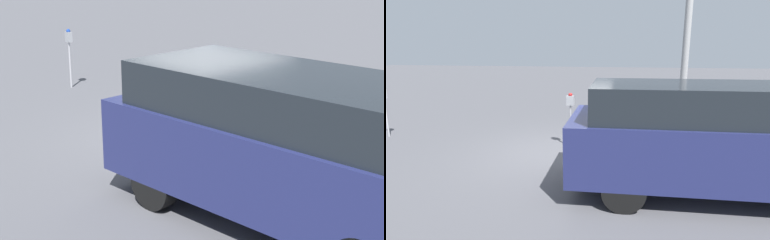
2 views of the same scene
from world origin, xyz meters
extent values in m
plane|color=#4C4C51|center=(0.00, 0.00, 0.00)|extent=(80.00, 80.00, 0.00)
cylinder|color=#9E9EA3|center=(0.15, 0.54, 0.59)|extent=(0.05, 0.05, 1.17)
cube|color=gray|center=(0.15, 0.54, 1.30)|extent=(0.21, 0.13, 0.26)
sphere|color=maroon|center=(0.15, 0.54, 1.45)|extent=(0.11, 0.11, 0.11)
cylinder|color=#9E9EA3|center=(-5.58, 0.57, 0.60)|extent=(0.05, 0.05, 1.19)
cube|color=beige|center=(3.19, 1.82, 0.28)|extent=(0.44, 0.44, 0.55)
cylinder|color=#9E9E9E|center=(3.19, 1.82, 3.07)|extent=(0.19, 0.19, 5.03)
cube|color=navy|center=(3.23, -1.60, 0.89)|extent=(5.26, 2.29, 1.06)
cube|color=black|center=(3.10, -1.61, 1.73)|extent=(4.22, 2.08, 0.61)
cylinder|color=black|center=(1.59, -0.78, 0.36)|extent=(0.74, 0.28, 0.73)
cylinder|color=black|center=(1.67, -2.58, 0.36)|extent=(0.74, 0.28, 0.73)
camera|label=1|loc=(7.58, -7.37, 3.52)|focal=55.00mm
camera|label=2|loc=(1.73, -7.15, 2.62)|focal=28.00mm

